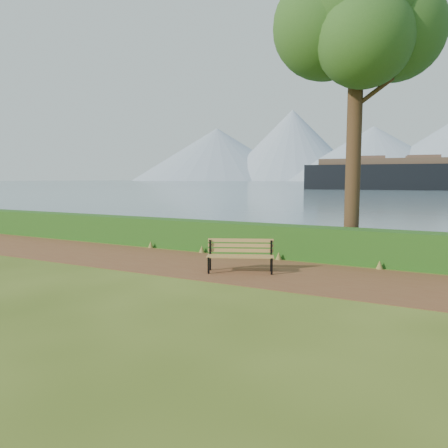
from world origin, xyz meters
The scene contains 7 objects.
ground centered at (0.00, 0.00, 0.00)m, with size 140.00×140.00×0.00m, color #394F16.
path centered at (0.00, 0.30, 0.01)m, with size 40.00×3.40×0.01m, color brown.
hedge centered at (0.00, 2.60, 0.50)m, with size 32.00×0.85×1.00m, color #144614.
water centered at (0.00, 260.00, 0.01)m, with size 700.00×510.00×0.00m, color #466071.
mountains centered at (-9.17, 406.05, 27.70)m, with size 585.00×190.00×70.00m.
bench centered at (1.32, -0.02, 0.50)m, with size 1.78×1.16×0.87m.
tree centered at (3.40, 3.54, 7.20)m, with size 4.94×4.05×9.69m.
Camera 1 is at (6.23, -10.18, 2.45)m, focal length 35.00 mm.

